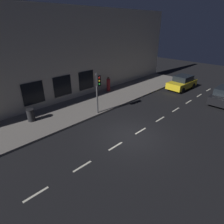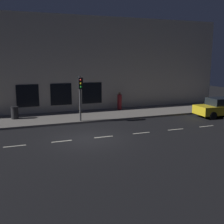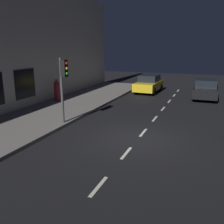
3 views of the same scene
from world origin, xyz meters
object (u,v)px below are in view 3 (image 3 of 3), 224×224
object	(u,v)px
traffic_light	(63,78)
parked_car_0	(206,89)
parked_car_1	(149,84)
pedestrian_0	(57,91)

from	to	relation	value
traffic_light	parked_car_0	distance (m)	12.31
traffic_light	parked_car_1	world-z (taller)	traffic_light
parked_car_0	parked_car_1	world-z (taller)	same
parked_car_0	pedestrian_0	size ratio (longest dim) A/B	2.65
parked_car_0	traffic_light	bearing A→B (deg)	-123.22
traffic_light	pedestrian_0	bearing A→B (deg)	-52.28
parked_car_0	pedestrian_0	world-z (taller)	pedestrian_0
parked_car_1	pedestrian_0	distance (m)	8.63
parked_car_1	pedestrian_0	size ratio (longest dim) A/B	2.53
traffic_light	parked_car_0	size ratio (longest dim) A/B	0.79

